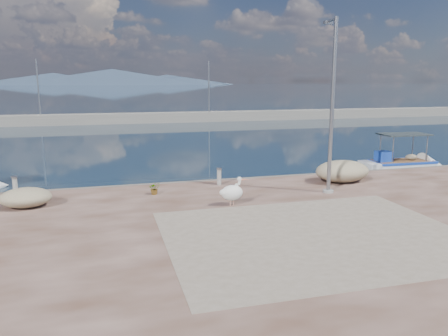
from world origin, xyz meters
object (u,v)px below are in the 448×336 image
boat_right (401,166)px  pelican (232,192)px  bollard_near (219,176)px  lamp_post (332,113)px

boat_right → pelican: bearing=-150.5°
boat_right → bollard_near: bearing=-163.6°
boat_right → pelican: 13.80m
pelican → lamp_post: size_ratio=0.16×
bollard_near → pelican: bearing=-96.3°
bollard_near → lamp_post: bearing=-31.8°
boat_right → bollard_near: (-11.83, -3.06, 0.72)m
boat_right → lamp_post: bearing=-142.6°
lamp_post → boat_right: bearing=35.5°
pelican → bollard_near: 3.35m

